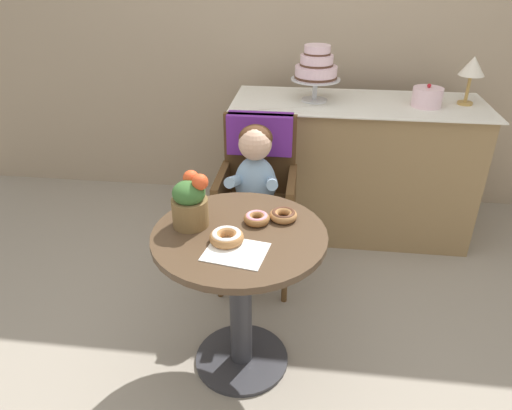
# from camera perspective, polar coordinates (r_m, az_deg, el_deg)

# --- Properties ---
(ground_plane) EXTENTS (8.00, 8.00, 0.00)m
(ground_plane) POSITION_cam_1_polar(r_m,az_deg,el_deg) (2.38, -1.72, -18.22)
(ground_plane) COLOR gray
(back_wall) EXTENTS (4.80, 0.10, 2.70)m
(back_wall) POSITION_cam_1_polar(r_m,az_deg,el_deg) (3.48, 2.82, 22.33)
(back_wall) COLOR tan
(back_wall) RESTS_ON ground
(cafe_table) EXTENTS (0.72, 0.72, 0.72)m
(cafe_table) POSITION_cam_1_polar(r_m,az_deg,el_deg) (2.04, -1.93, -8.41)
(cafe_table) COLOR #4C3826
(cafe_table) RESTS_ON ground
(wicker_chair) EXTENTS (0.42, 0.45, 0.95)m
(wicker_chair) POSITION_cam_1_polar(r_m,az_deg,el_deg) (2.60, 0.25, 3.72)
(wicker_chair) COLOR brown
(wicker_chair) RESTS_ON ground
(seated_child) EXTENTS (0.27, 0.32, 0.73)m
(seated_child) POSITION_cam_1_polar(r_m,az_deg,el_deg) (2.44, -0.18, 3.00)
(seated_child) COLOR #8CADCC
(seated_child) RESTS_ON ground
(paper_napkin) EXTENTS (0.26, 0.22, 0.00)m
(paper_napkin) POSITION_cam_1_polar(r_m,az_deg,el_deg) (1.80, -2.46, -5.70)
(paper_napkin) COLOR white
(paper_napkin) RESTS_ON cafe_table
(donut_front) EXTENTS (0.11, 0.11, 0.04)m
(donut_front) POSITION_cam_1_polar(r_m,az_deg,el_deg) (1.97, 0.09, -1.59)
(donut_front) COLOR #936033
(donut_front) RESTS_ON cafe_table
(donut_mid) EXTENTS (0.12, 0.12, 0.04)m
(donut_mid) POSITION_cam_1_polar(r_m,az_deg,el_deg) (2.00, 3.34, -1.19)
(donut_mid) COLOR #AD7542
(donut_mid) RESTS_ON cafe_table
(donut_side) EXTENTS (0.14, 0.14, 0.05)m
(donut_side) POSITION_cam_1_polar(r_m,az_deg,el_deg) (1.85, -3.59, -3.85)
(donut_side) COLOR #AD7542
(donut_side) RESTS_ON cafe_table
(flower_vase) EXTENTS (0.16, 0.16, 0.24)m
(flower_vase) POSITION_cam_1_polar(r_m,az_deg,el_deg) (1.93, -8.00, 0.43)
(flower_vase) COLOR brown
(flower_vase) RESTS_ON cafe_table
(display_counter) EXTENTS (1.56, 0.62, 0.90)m
(display_counter) POSITION_cam_1_polar(r_m,az_deg,el_deg) (3.19, 11.57, 4.38)
(display_counter) COLOR #93754C
(display_counter) RESTS_ON ground
(tiered_cake_stand) EXTENTS (0.30, 0.30, 0.33)m
(tiered_cake_stand) POSITION_cam_1_polar(r_m,az_deg,el_deg) (2.97, 7.31, 16.16)
(tiered_cake_stand) COLOR silver
(tiered_cake_stand) RESTS_ON display_counter
(round_layer_cake) EXTENTS (0.18, 0.18, 0.14)m
(round_layer_cake) POSITION_cam_1_polar(r_m,az_deg,el_deg) (3.05, 20.03, 12.20)
(round_layer_cake) COLOR silver
(round_layer_cake) RESTS_ON display_counter
(table_lamp) EXTENTS (0.15, 0.15, 0.28)m
(table_lamp) POSITION_cam_1_polar(r_m,az_deg,el_deg) (3.14, 24.75, 14.83)
(table_lamp) COLOR #B28C47
(table_lamp) RESTS_ON display_counter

